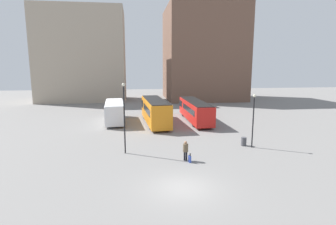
{
  "coord_description": "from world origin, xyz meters",
  "views": [
    {
      "loc": [
        -2.95,
        -15.52,
        7.62
      ],
      "look_at": [
        0.88,
        14.01,
        2.54
      ],
      "focal_mm": 28.0,
      "sensor_mm": 36.0,
      "label": 1
    }
  ],
  "objects_px": {
    "traveler": "(186,149)",
    "trash_bin": "(244,141)",
    "lamp_post_1": "(253,116)",
    "bus_2": "(195,110)",
    "suitcase": "(190,159)",
    "lamp_post_0": "(124,113)",
    "bus_0": "(115,111)",
    "bus_1": "(155,110)"
  },
  "relations": [
    {
      "from": "traveler",
      "to": "trash_bin",
      "type": "xyz_separation_m",
      "value": [
        6.55,
        3.42,
        -0.57
      ]
    },
    {
      "from": "lamp_post_1",
      "to": "trash_bin",
      "type": "bearing_deg",
      "value": 130.78
    },
    {
      "from": "bus_2",
      "to": "suitcase",
      "type": "bearing_deg",
      "value": 165.85
    },
    {
      "from": "bus_2",
      "to": "lamp_post_0",
      "type": "bearing_deg",
      "value": 145.32
    },
    {
      "from": "bus_0",
      "to": "suitcase",
      "type": "bearing_deg",
      "value": -161.68
    },
    {
      "from": "bus_2",
      "to": "suitcase",
      "type": "xyz_separation_m",
      "value": [
        -4.31,
        -16.74,
        -1.32
      ]
    },
    {
      "from": "traveler",
      "to": "trash_bin",
      "type": "height_order",
      "value": "traveler"
    },
    {
      "from": "bus_1",
      "to": "suitcase",
      "type": "relative_size",
      "value": 14.72
    },
    {
      "from": "traveler",
      "to": "lamp_post_1",
      "type": "bearing_deg",
      "value": -70.75
    },
    {
      "from": "bus_1",
      "to": "traveler",
      "type": "bearing_deg",
      "value": -178.75
    },
    {
      "from": "lamp_post_0",
      "to": "trash_bin",
      "type": "relative_size",
      "value": 7.43
    },
    {
      "from": "bus_1",
      "to": "lamp_post_1",
      "type": "relative_size",
      "value": 2.27
    },
    {
      "from": "bus_2",
      "to": "lamp_post_0",
      "type": "height_order",
      "value": "lamp_post_0"
    },
    {
      "from": "traveler",
      "to": "lamp_post_1",
      "type": "distance_m",
      "value": 7.9
    },
    {
      "from": "bus_0",
      "to": "traveler",
      "type": "distance_m",
      "value": 18.35
    },
    {
      "from": "lamp_post_0",
      "to": "trash_bin",
      "type": "bearing_deg",
      "value": 4.27
    },
    {
      "from": "lamp_post_0",
      "to": "bus_2",
      "type": "bearing_deg",
      "value": 55.02
    },
    {
      "from": "bus_0",
      "to": "bus_1",
      "type": "bearing_deg",
      "value": -111.77
    },
    {
      "from": "lamp_post_1",
      "to": "lamp_post_0",
      "type": "bearing_deg",
      "value": -178.95
    },
    {
      "from": "lamp_post_1",
      "to": "trash_bin",
      "type": "xyz_separation_m",
      "value": [
        -0.55,
        0.64,
        -2.65
      ]
    },
    {
      "from": "trash_bin",
      "to": "bus_0",
      "type": "bearing_deg",
      "value": 134.84
    },
    {
      "from": "bus_1",
      "to": "lamp_post_0",
      "type": "distance_m",
      "value": 13.31
    },
    {
      "from": "bus_1",
      "to": "lamp_post_1",
      "type": "distance_m",
      "value": 15.05
    },
    {
      "from": "trash_bin",
      "to": "lamp_post_1",
      "type": "bearing_deg",
      "value": -49.22
    },
    {
      "from": "suitcase",
      "to": "traveler",
      "type": "bearing_deg",
      "value": 28.94
    },
    {
      "from": "traveler",
      "to": "suitcase",
      "type": "relative_size",
      "value": 2.1
    },
    {
      "from": "traveler",
      "to": "lamp_post_1",
      "type": "xyz_separation_m",
      "value": [
        7.1,
        2.78,
        2.08
      ]
    },
    {
      "from": "bus_0",
      "to": "suitcase",
      "type": "xyz_separation_m",
      "value": [
        7.2,
        -17.42,
        -1.28
      ]
    },
    {
      "from": "lamp_post_0",
      "to": "lamp_post_1",
      "type": "height_order",
      "value": "lamp_post_0"
    },
    {
      "from": "bus_0",
      "to": "bus_1",
      "type": "distance_m",
      "value": 5.91
    },
    {
      "from": "bus_1",
      "to": "trash_bin",
      "type": "height_order",
      "value": "bus_1"
    },
    {
      "from": "bus_0",
      "to": "bus_2",
      "type": "bearing_deg",
      "value": -97.55
    },
    {
      "from": "trash_bin",
      "to": "traveler",
      "type": "bearing_deg",
      "value": -152.43
    },
    {
      "from": "traveler",
      "to": "trash_bin",
      "type": "bearing_deg",
      "value": -64.53
    },
    {
      "from": "lamp_post_1",
      "to": "suitcase",
      "type": "bearing_deg",
      "value": -154.78
    },
    {
      "from": "bus_2",
      "to": "lamp_post_1",
      "type": "height_order",
      "value": "lamp_post_1"
    },
    {
      "from": "lamp_post_1",
      "to": "traveler",
      "type": "bearing_deg",
      "value": -158.65
    },
    {
      "from": "bus_0",
      "to": "traveler",
      "type": "bearing_deg",
      "value": -161.92
    },
    {
      "from": "bus_0",
      "to": "suitcase",
      "type": "height_order",
      "value": "bus_0"
    },
    {
      "from": "bus_0",
      "to": "bus_1",
      "type": "height_order",
      "value": "bus_1"
    },
    {
      "from": "bus_1",
      "to": "bus_2",
      "type": "xyz_separation_m",
      "value": [
        5.89,
        1.1,
        -0.22
      ]
    },
    {
      "from": "suitcase",
      "to": "trash_bin",
      "type": "height_order",
      "value": "trash_bin"
    }
  ]
}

